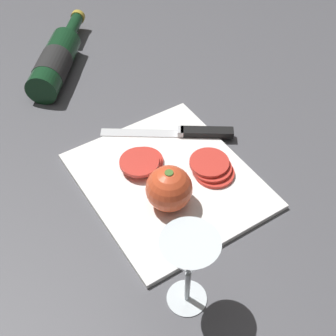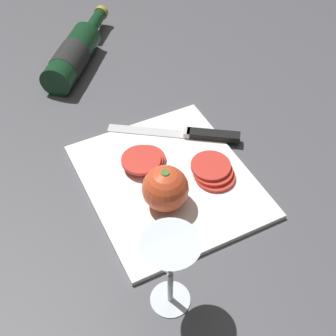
# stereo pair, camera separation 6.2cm
# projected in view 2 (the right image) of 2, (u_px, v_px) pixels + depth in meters

# --- Properties ---
(ground_plane) EXTENTS (3.00, 3.00, 0.00)m
(ground_plane) POSITION_uv_depth(u_px,v_px,m) (194.00, 196.00, 0.87)
(ground_plane) COLOR #4C4C51
(cutting_board) EXTENTS (0.34, 0.30, 0.01)m
(cutting_board) POSITION_uv_depth(u_px,v_px,m) (168.00, 181.00, 0.89)
(cutting_board) COLOR white
(cutting_board) RESTS_ON ground_plane
(wine_bottle) EXTENTS (0.29, 0.25, 0.07)m
(wine_bottle) POSITION_uv_depth(u_px,v_px,m) (74.00, 55.00, 1.12)
(wine_bottle) COLOR #14381E
(wine_bottle) RESTS_ON ground_plane
(wine_glass) EXTENTS (0.08, 0.08, 0.16)m
(wine_glass) POSITION_uv_depth(u_px,v_px,m) (171.00, 261.00, 0.64)
(wine_glass) COLOR silver
(wine_glass) RESTS_ON ground_plane
(whole_tomato) EXTENTS (0.08, 0.08, 0.08)m
(whole_tomato) POSITION_uv_depth(u_px,v_px,m) (166.00, 190.00, 0.81)
(whole_tomato) COLOR #DB4C28
(whole_tomato) RESTS_ON cutting_board
(knife) EXTENTS (0.17, 0.24, 0.01)m
(knife) POSITION_uv_depth(u_px,v_px,m) (200.00, 134.00, 0.96)
(knife) COLOR silver
(knife) RESTS_ON cutting_board
(tomato_slice_stack_near) EXTENTS (0.08, 0.09, 0.02)m
(tomato_slice_stack_near) POSITION_uv_depth(u_px,v_px,m) (144.00, 160.00, 0.90)
(tomato_slice_stack_near) COLOR red
(tomato_slice_stack_near) RESTS_ON cutting_board
(tomato_slice_stack_far) EXTENTS (0.09, 0.08, 0.02)m
(tomato_slice_stack_far) POSITION_uv_depth(u_px,v_px,m) (213.00, 171.00, 0.88)
(tomato_slice_stack_far) COLOR red
(tomato_slice_stack_far) RESTS_ON cutting_board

